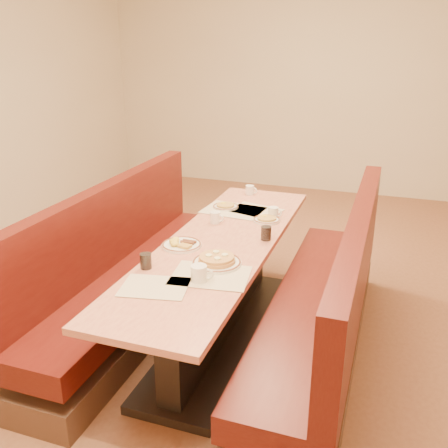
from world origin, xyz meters
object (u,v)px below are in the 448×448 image
(booth_left, at_px, (128,277))
(pancake_plate, at_px, (217,261))
(coffee_mug_a, at_px, (200,273))
(soda_tumbler_mid, at_px, (266,233))
(coffee_mug_b, at_px, (216,217))
(coffee_mug_c, at_px, (274,212))
(soda_tumbler_near, at_px, (146,261))
(eggs_plate, at_px, (181,244))
(diner_table, at_px, (220,291))
(coffee_mug_d, at_px, (250,190))
(booth_right, at_px, (326,311))

(booth_left, bearing_deg, pancake_plate, -22.63)
(coffee_mug_a, xyz_separation_m, soda_tumbler_mid, (0.19, 0.72, -0.00))
(coffee_mug_b, bearing_deg, pancake_plate, -58.37)
(coffee_mug_c, xyz_separation_m, soda_tumbler_mid, (0.06, -0.45, 0.01))
(pancake_plate, distance_m, soda_tumbler_near, 0.42)
(eggs_plate, distance_m, coffee_mug_c, 0.87)
(coffee_mug_b, xyz_separation_m, coffee_mug_c, (0.38, 0.26, -0.00))
(coffee_mug_a, bearing_deg, coffee_mug_c, 72.05)
(coffee_mug_a, bearing_deg, coffee_mug_b, 93.31)
(eggs_plate, distance_m, soda_tumbler_mid, 0.58)
(coffee_mug_a, bearing_deg, soda_tumbler_mid, 63.70)
(booth_left, relative_size, coffee_mug_b, 22.42)
(pancake_plate, relative_size, eggs_plate, 1.15)
(soda_tumbler_mid, bearing_deg, diner_table, -154.20)
(pancake_plate, height_order, coffee_mug_d, coffee_mug_d)
(pancake_plate, xyz_separation_m, eggs_plate, (-0.32, 0.19, -0.01))
(coffee_mug_c, bearing_deg, booth_left, -141.82)
(eggs_plate, relative_size, coffee_mug_d, 2.45)
(booth_right, distance_m, coffee_mug_d, 1.45)
(eggs_plate, bearing_deg, coffee_mug_a, -54.63)
(booth_left, xyz_separation_m, coffee_mug_d, (0.62, 1.10, 0.43))
(pancake_plate, relative_size, soda_tumbler_near, 3.19)
(diner_table, bearing_deg, coffee_mug_a, -81.56)
(booth_right, xyz_separation_m, eggs_plate, (-0.95, -0.16, 0.40))
(coffee_mug_c, distance_m, soda_tumbler_near, 1.23)
(booth_right, xyz_separation_m, pancake_plate, (-0.63, -0.35, 0.41))
(booth_left, xyz_separation_m, coffee_mug_a, (0.82, -0.59, 0.44))
(coffee_mug_a, xyz_separation_m, coffee_mug_b, (-0.24, 0.92, -0.01))
(coffee_mug_a, distance_m, coffee_mug_d, 1.70)
(eggs_plate, bearing_deg, soda_tumbler_mid, 30.94)
(coffee_mug_c, height_order, soda_tumbler_near, soda_tumbler_near)
(booth_right, height_order, coffee_mug_d, booth_right)
(eggs_plate, distance_m, coffee_mug_a, 0.53)
(coffee_mug_a, height_order, soda_tumbler_mid, coffee_mug_a)
(coffee_mug_a, height_order, coffee_mug_b, coffee_mug_a)
(diner_table, relative_size, coffee_mug_c, 23.12)
(booth_right, relative_size, eggs_plate, 9.59)
(coffee_mug_a, height_order, coffee_mug_c, coffee_mug_a)
(coffee_mug_c, distance_m, soda_tumbler_mid, 0.45)
(pancake_plate, distance_m, soda_tumbler_mid, 0.52)
(diner_table, xyz_separation_m, booth_right, (0.73, 0.00, -0.01))
(diner_table, height_order, soda_tumbler_near, soda_tumbler_near)
(pancake_plate, distance_m, coffee_mug_b, 0.73)
(coffee_mug_a, xyz_separation_m, coffee_mug_c, (0.13, 1.18, -0.01))
(booth_left, relative_size, coffee_mug_d, 23.53)
(booth_left, relative_size, soda_tumbler_mid, 25.98)
(booth_right, relative_size, soda_tumbler_mid, 25.98)
(soda_tumbler_near, bearing_deg, booth_left, 130.44)
(booth_left, bearing_deg, booth_right, 0.00)
(coffee_mug_a, bearing_deg, soda_tumbler_near, 159.74)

